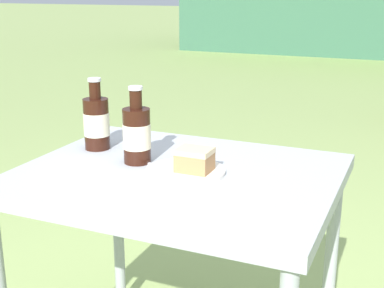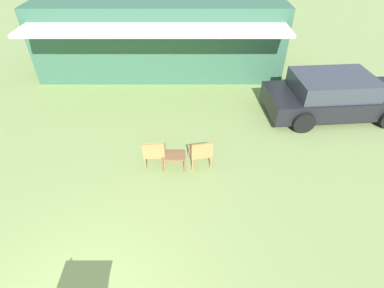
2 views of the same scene
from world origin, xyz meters
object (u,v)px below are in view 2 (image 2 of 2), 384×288
(parked_car, at_px, (334,96))
(wicker_chair_plain, at_px, (200,151))
(wicker_chair_cushioned, at_px, (154,151))
(garden_side_table, at_px, (173,157))

(parked_car, distance_m, wicker_chair_plain, 4.82)
(parked_car, bearing_deg, wicker_chair_cushioned, -159.94)
(wicker_chair_cushioned, bearing_deg, garden_side_table, 163.55)
(parked_car, distance_m, garden_side_table, 5.44)
(wicker_chair_plain, xyz_separation_m, garden_side_table, (-0.66, -0.08, -0.11))
(wicker_chair_cushioned, bearing_deg, parked_car, -159.42)
(parked_car, relative_size, wicker_chair_plain, 5.37)
(garden_side_table, bearing_deg, wicker_chair_plain, 7.12)
(wicker_chair_plain, relative_size, garden_side_table, 1.39)
(wicker_chair_plain, distance_m, garden_side_table, 0.68)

